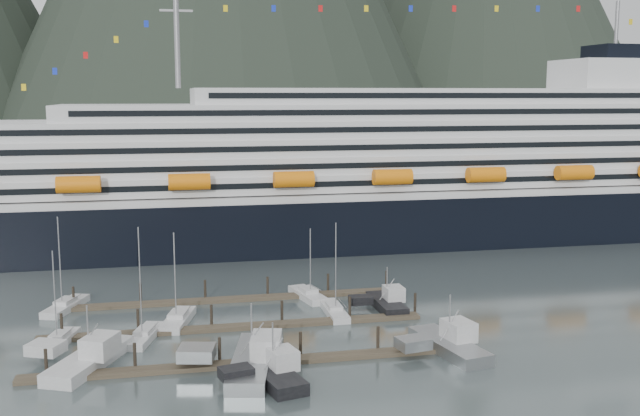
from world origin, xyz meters
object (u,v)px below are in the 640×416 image
Objects in this scene: trawler_b at (272,373)px; trawler_c at (250,360)px; cruise_ship at (384,181)px; sailboat_b at (145,336)px; sailboat_f at (308,296)px; sailboat_a at (60,341)px; sailboat_d at (334,311)px; trawler_d at (448,344)px; trawler_a at (88,358)px; trawler_e at (386,302)px; sailboat_e at (66,307)px; sailboat_c at (178,320)px.

trawler_b is 0.69× the size of trawler_c.
sailboat_b is (-46.23, -53.70, -11.62)m from cruise_ship.
sailboat_f is at bearing -42.30° from sailboat_b.
sailboat_d is (34.47, 5.07, 0.00)m from sailboat_a.
cruise_ship is at bearing -39.35° from trawler_b.
trawler_d is at bearing -75.94° from trawler_c.
sailboat_f is at bearing -120.49° from cruise_ship.
trawler_a reaches higher than trawler_e.
sailboat_d is at bearing -67.50° from sailboat_a.
trawler_a is 20.69m from trawler_b.
sailboat_d is 8.62m from sailboat_f.
sailboat_d is 0.96× the size of sailboat_e.
cruise_ship is 15.56× the size of sailboat_e.
sailboat_e is at bearing 75.43° from sailboat_d.
sailboat_b reaches higher than trawler_b.
trawler_b is 4.29m from trawler_c.
sailboat_c is (-42.12, -48.15, -11.62)m from cruise_ship.
sailboat_f is 28.03m from trawler_d.
sailboat_c is 16.72m from trawler_a.
sailboat_e is 0.84× the size of trawler_c.
sailboat_c is at bearing 90.52° from sailboat_d.
trawler_b is at bearing 91.27° from trawler_d.
sailboat_a is at bearing 71.25° from trawler_c.
trawler_b is (8.96, -21.82, 0.46)m from sailboat_c.
sailboat_e reaches higher than trawler_d.
trawler_d is at bearing -101.08° from sailboat_e.
sailboat_e is at bearing 75.69° from sailboat_f.
sailboat_b is at bearing -130.73° from cruise_ship.
trawler_b is (13.07, -16.27, 0.46)m from sailboat_b.
cruise_ship reaches higher than sailboat_c.
trawler_b is at bearing -89.50° from trawler_a.
sailboat_f is 1.10× the size of trawler_e.
cruise_ship is 13.04× the size of trawler_c.
sailboat_a is at bearing 100.33° from sailboat_f.
sailboat_d reaches higher than trawler_d.
sailboat_f is at bearing 12.86° from trawler_d.
trawler_e is (21.00, 18.94, -0.15)m from trawler_c.
sailboat_d is 22.34m from trawler_c.
sailboat_f is (22.79, 13.89, -0.01)m from sailboat_b.
sailboat_e is 0.97× the size of trawler_a.
sailboat_b is at bearing 101.02° from trawler_e.
trawler_b is at bearing -112.03° from sailboat_a.
sailboat_c is at bearing -12.10° from trawler_a.
sailboat_c is 23.59m from trawler_b.
sailboat_c is at bearing 91.60° from trawler_e.
trawler_d is at bearing -168.42° from sailboat_f.
trawler_c is at bearing -121.36° from sailboat_e.
trawler_e is at bearing -67.55° from sailboat_a.
trawler_d is (20.99, 4.51, 0.05)m from trawler_b.
trawler_d reaches higher than trawler_b.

